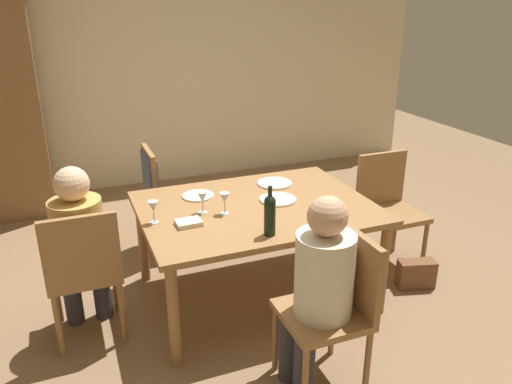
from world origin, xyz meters
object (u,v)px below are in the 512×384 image
object	(u,v)px
person_man_bearded	(319,283)
wine_bottle_tall_green	(270,214)
dinner_plate_guest_right	(198,196)
wine_glass_near_left	(202,198)
wine_glass_centre	(153,207)
handbag	(416,274)
chair_right_end	(387,202)
chair_far_left	(160,186)
dinner_plate_host	(275,183)
person_woman_host	(80,240)
dining_table	(256,215)
chair_left_end	(84,267)
wine_glass_near_right	(225,199)
dinner_plate_guest_left	(278,199)
chair_near	(337,300)

from	to	relation	value
person_man_bearded	wine_bottle_tall_green	size ratio (longest dim) A/B	3.66
dinner_plate_guest_right	wine_glass_near_left	bearing A→B (deg)	-98.91
wine_glass_centre	dinner_plate_guest_right	bearing A→B (deg)	40.86
wine_glass_near_left	handbag	xyz separation A→B (m)	(1.55, -0.37, -0.72)
wine_bottle_tall_green	wine_glass_centre	xyz separation A→B (m)	(-0.62, 0.43, -0.03)
wine_glass_centre	chair_right_end	bearing A→B (deg)	3.30
chair_far_left	dinner_plate_host	distance (m)	1.01
person_woman_host	person_man_bearded	bearing A→B (deg)	-41.00
dinner_plate_host	dining_table	bearing A→B (deg)	-130.62
chair_left_end	wine_bottle_tall_green	xyz separation A→B (m)	(1.08, -0.37, 0.33)
person_man_bearded	dinner_plate_host	bearing A→B (deg)	-13.53
chair_far_left	wine_glass_near_right	size ratio (longest dim) A/B	6.17
chair_right_end	dinner_plate_guest_left	distance (m)	1.02
chair_far_left	person_man_bearded	world-z (taller)	person_man_bearded
wine_glass_near_left	chair_right_end	bearing A→B (deg)	2.62
chair_far_left	person_man_bearded	distance (m)	2.00
person_woman_host	wine_glass_near_right	world-z (taller)	person_woman_host
wine_glass_centre	handbag	bearing A→B (deg)	-9.86
chair_left_end	handbag	distance (m)	2.41
chair_left_end	handbag	world-z (taller)	chair_left_end
chair_near	chair_far_left	bearing A→B (deg)	16.29
wine_glass_near_right	handbag	distance (m)	1.62
person_woman_host	handbag	xyz separation A→B (m)	(2.35, -0.38, -0.56)
dining_table	chair_right_end	distance (m)	1.19
chair_far_left	wine_glass_centre	size ratio (longest dim) A/B	6.17
person_woman_host	chair_far_left	bearing A→B (deg)	53.79
chair_right_end	wine_bottle_tall_green	world-z (taller)	wine_bottle_tall_green
chair_far_left	person_woman_host	world-z (taller)	person_woman_host
dinner_plate_guest_left	dinner_plate_guest_right	bearing A→B (deg)	151.52
chair_near	wine_bottle_tall_green	xyz separation A→B (m)	(-0.18, 0.52, 0.33)
chair_left_end	dinner_plate_guest_left	bearing A→B (deg)	4.90
person_woman_host	wine_bottle_tall_green	size ratio (longest dim) A/B	3.65
dining_table	dinner_plate_guest_left	distance (m)	0.20
wine_glass_near_left	wine_glass_centre	xyz separation A→B (m)	(-0.33, -0.04, 0.00)
wine_bottle_tall_green	wine_glass_near_right	distance (m)	0.43
wine_glass_centre	handbag	world-z (taller)	wine_glass_centre
person_woman_host	dining_table	bearing A→B (deg)	-1.27
chair_right_end	person_woman_host	xyz separation A→B (m)	(-2.35, -0.06, 0.13)
chair_near	handbag	size ratio (longest dim) A/B	3.29
wine_glass_near_left	dinner_plate_guest_left	bearing A→B (deg)	1.35
wine_glass_centre	dinner_plate_guest_right	distance (m)	0.51
dining_table	wine_glass_near_right	bearing A→B (deg)	-167.89
chair_far_left	wine_bottle_tall_green	size ratio (longest dim) A/B	2.91
wine_bottle_tall_green	dinner_plate_guest_right	bearing A→B (deg)	107.49
dinner_plate_guest_right	handbag	world-z (taller)	dinner_plate_guest_right
chair_left_end	wine_bottle_tall_green	world-z (taller)	wine_bottle_tall_green
person_man_bearded	dining_table	bearing A→B (deg)	-1.53
chair_far_left	wine_bottle_tall_green	distance (m)	1.51
dining_table	chair_right_end	bearing A→B (deg)	4.24
wine_glass_centre	wine_glass_near_left	bearing A→B (deg)	6.43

